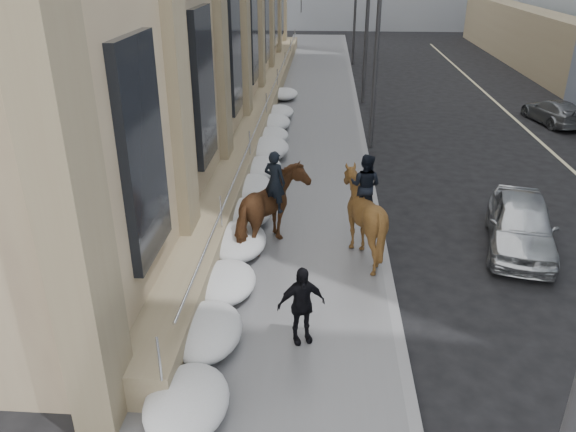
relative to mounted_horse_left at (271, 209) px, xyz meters
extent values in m
plane|color=black|center=(0.49, -4.43, -1.28)|extent=(140.00, 140.00, 0.00)
cube|color=#59595C|center=(0.49, 5.57, -1.22)|extent=(5.00, 80.00, 0.12)
cube|color=slate|center=(3.11, 5.57, -1.22)|extent=(0.24, 80.00, 0.12)
cube|color=#806F52|center=(-1.76, 15.57, -0.83)|extent=(1.10, 44.00, 0.90)
cylinder|color=silver|center=(-1.31, 15.57, 0.07)|extent=(0.06, 42.00, 0.06)
cube|color=black|center=(-2.21, 8.57, 2.72)|extent=(0.20, 2.20, 4.50)
cylinder|color=#2D2D30|center=(3.39, 9.57, 2.72)|extent=(0.18, 0.18, 8.00)
cylinder|color=#2D2D30|center=(3.39, 29.57, 2.72)|extent=(0.18, 0.18, 8.00)
cylinder|color=#2D2D30|center=(3.49, 17.57, 1.72)|extent=(0.20, 0.20, 6.00)
imported|color=black|center=(-0.01, 17.57, 4.02)|extent=(0.18, 0.22, 1.10)
ellipsoid|color=silver|center=(-0.96, -4.43, -0.82)|extent=(1.50, 2.10, 0.68)
ellipsoid|color=silver|center=(-0.91, -0.43, -0.80)|extent=(1.60, 2.20, 0.72)
ellipsoid|color=silver|center=(-1.01, 3.57, -0.84)|extent=(1.40, 2.00, 0.64)
ellipsoid|color=silver|center=(-0.86, 7.57, -0.78)|extent=(1.70, 2.30, 0.76)
ellipsoid|color=silver|center=(-0.96, 11.57, -0.83)|extent=(1.50, 2.10, 0.66)
imported|color=#472915|center=(0.00, -0.01, -0.05)|extent=(2.19, 2.89, 2.22)
imported|color=black|center=(0.00, 0.14, 0.75)|extent=(0.74, 0.64, 1.72)
imported|color=#493015|center=(2.45, -0.25, -0.01)|extent=(2.51, 2.63, 2.29)
imported|color=black|center=(2.45, -0.10, 0.78)|extent=(1.03, 0.93, 1.72)
imported|color=black|center=(1.01, -4.13, -0.28)|extent=(1.11, 0.75, 1.76)
imported|color=#AEB2B6|center=(6.95, 0.63, -0.54)|extent=(2.70, 4.63, 1.48)
imported|color=#585B5F|center=(12.55, 13.89, -0.69)|extent=(2.37, 4.28, 1.17)
camera|label=1|loc=(1.37, -13.84, 6.30)|focal=35.00mm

